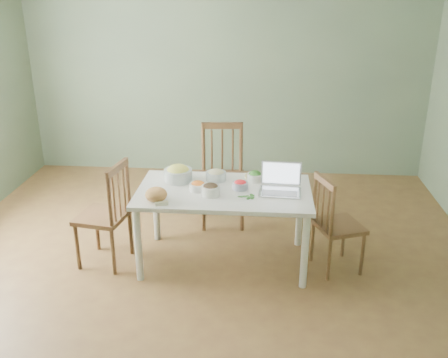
# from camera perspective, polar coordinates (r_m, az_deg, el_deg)

# --- Properties ---
(floor) EXTENTS (5.00, 5.00, 0.00)m
(floor) POSITION_cam_1_polar(r_m,az_deg,el_deg) (4.46, -2.32, -10.38)
(floor) COLOR brown
(floor) RESTS_ON ground
(wall_back) EXTENTS (5.00, 0.00, 2.70)m
(wall_back) POSITION_cam_1_polar(r_m,az_deg,el_deg) (6.35, 0.23, 12.46)
(wall_back) COLOR slate
(wall_back) RESTS_ON ground
(wall_front) EXTENTS (5.00, 0.00, 2.70)m
(wall_front) POSITION_cam_1_polar(r_m,az_deg,el_deg) (1.68, -13.59, -16.21)
(wall_front) COLOR slate
(wall_front) RESTS_ON ground
(dining_table) EXTENTS (1.49, 0.84, 0.70)m
(dining_table) POSITION_cam_1_polar(r_m,az_deg,el_deg) (4.44, 0.00, -5.38)
(dining_table) COLOR white
(dining_table) RESTS_ON floor
(chair_far) EXTENTS (0.49, 0.47, 1.03)m
(chair_far) POSITION_cam_1_polar(r_m,az_deg,el_deg) (5.08, -0.17, 0.27)
(chair_far) COLOR #3F270F
(chair_far) RESTS_ON floor
(chair_left) EXTENTS (0.46, 0.48, 0.94)m
(chair_left) POSITION_cam_1_polar(r_m,az_deg,el_deg) (4.51, -13.67, -3.86)
(chair_left) COLOR #3F270F
(chair_left) RESTS_ON floor
(chair_right) EXTENTS (0.47, 0.49, 0.86)m
(chair_right) POSITION_cam_1_polar(r_m,az_deg,el_deg) (4.41, 12.91, -4.95)
(chair_right) COLOR #3F270F
(chair_right) RESTS_ON floor
(bread_boule) EXTENTS (0.19, 0.19, 0.12)m
(bread_boule) POSITION_cam_1_polar(r_m,az_deg,el_deg) (4.09, -7.71, -1.75)
(bread_boule) COLOR tan
(bread_boule) RESTS_ON dining_table
(butter_stick) EXTENTS (0.11, 0.06, 0.03)m
(butter_stick) POSITION_cam_1_polar(r_m,az_deg,el_deg) (4.03, -7.09, -2.78)
(butter_stick) COLOR beige
(butter_stick) RESTS_ON dining_table
(bowl_squash) EXTENTS (0.31, 0.31, 0.15)m
(bowl_squash) POSITION_cam_1_polar(r_m,az_deg,el_deg) (4.48, -5.23, 0.66)
(bowl_squash) COLOR yellow
(bowl_squash) RESTS_ON dining_table
(bowl_carrot) EXTENTS (0.18, 0.18, 0.08)m
(bowl_carrot) POSITION_cam_1_polar(r_m,az_deg,el_deg) (4.27, -2.97, -0.79)
(bowl_carrot) COLOR orange
(bowl_carrot) RESTS_ON dining_table
(bowl_onion) EXTENTS (0.18, 0.18, 0.10)m
(bowl_onion) POSITION_cam_1_polar(r_m,az_deg,el_deg) (4.49, -0.92, 0.47)
(bowl_onion) COLOR beige
(bowl_onion) RESTS_ON dining_table
(bowl_mushroom) EXTENTS (0.18, 0.18, 0.10)m
(bowl_mushroom) POSITION_cam_1_polar(r_m,az_deg,el_deg) (4.17, -1.53, -1.20)
(bowl_mushroom) COLOR black
(bowl_mushroom) RESTS_ON dining_table
(bowl_redpep) EXTENTS (0.17, 0.17, 0.08)m
(bowl_redpep) POSITION_cam_1_polar(r_m,az_deg,el_deg) (4.30, 1.85, -0.65)
(bowl_redpep) COLOR #B7282A
(bowl_redpep) RESTS_ON dining_table
(bowl_broccoli) EXTENTS (0.14, 0.14, 0.09)m
(bowl_broccoli) POSITION_cam_1_polar(r_m,az_deg,el_deg) (4.48, 3.56, 0.34)
(bowl_broccoli) COLOR #16581A
(bowl_broccoli) RESTS_ON dining_table
(flatbread) EXTENTS (0.28, 0.28, 0.02)m
(flatbread) POSITION_cam_1_polar(r_m,az_deg,el_deg) (4.56, 3.70, 0.24)
(flatbread) COLOR #C4B689
(flatbread) RESTS_ON dining_table
(basil_bunch) EXTENTS (0.17, 0.17, 0.02)m
(basil_bunch) POSITION_cam_1_polar(r_m,az_deg,el_deg) (4.15, 2.54, -1.93)
(basil_bunch) COLOR #1A571D
(basil_bunch) RESTS_ON dining_table
(laptop) EXTENTS (0.36, 0.29, 0.24)m
(laptop) POSITION_cam_1_polar(r_m,az_deg,el_deg) (4.21, 6.43, -0.10)
(laptop) COLOR silver
(laptop) RESTS_ON dining_table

